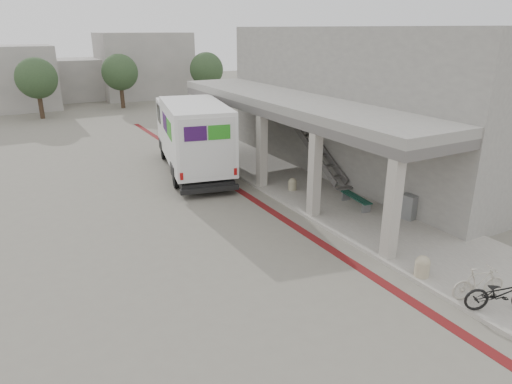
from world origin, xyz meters
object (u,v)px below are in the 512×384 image
utility_cabinet (408,207)px  bicycle_cream (479,283)px  fedex_truck (192,135)px  bicycle_black (501,293)px  bench (356,199)px

utility_cabinet → bicycle_cream: bearing=-127.4°
fedex_truck → bicycle_cream: size_ratio=5.78×
bicycle_black → fedex_truck: bearing=35.6°
bench → utility_cabinet: 2.12m
utility_cabinet → bicycle_cream: utility_cabinet is taller
fedex_truck → utility_cabinet: (4.69, -9.93, -1.34)m
bicycle_black → bicycle_cream: bicycle_black is taller
fedex_truck → utility_cabinet: bearing=-52.8°
bicycle_cream → utility_cabinet: bearing=-9.5°
fedex_truck → bicycle_black: 15.59m
utility_cabinet → bicycle_black: bicycle_black is taller
utility_cabinet → bicycle_cream: size_ratio=0.61×
bench → bicycle_cream: 6.93m
fedex_truck → bicycle_cream: fedex_truck is taller
utility_cabinet → bicycle_cream: (-2.50, -4.82, -0.01)m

